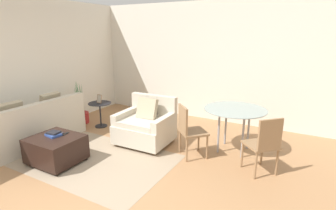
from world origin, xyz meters
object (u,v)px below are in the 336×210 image
Objects in this scene: tv_remote_primary at (60,134)px; picture_frame at (99,99)px; tv_remote_secondary at (65,134)px; dining_chair_near_right at (265,142)px; couch at (31,129)px; book_stack at (53,134)px; side_table at (100,110)px; dining_chair_near_left at (188,128)px; potted_plant at (81,112)px; ottoman at (56,149)px; armchair at (146,126)px; dining_table at (235,114)px.

picture_frame is at bearing 109.13° from tv_remote_primary.
dining_chair_near_right is (2.95, 1.05, 0.07)m from tv_remote_secondary.
book_stack is (0.97, -0.24, 0.17)m from couch.
couch is at bearing 174.60° from tv_remote_secondary.
picture_frame is at bearing 70.45° from couch.
side_table is 0.61× the size of dining_chair_near_left.
potted_plant reaches higher than tv_remote_primary.
ottoman is 3.25m from dining_chair_near_right.
ottoman is 0.25m from tv_remote_primary.
tv_remote_secondary is at bearing -123.56° from armchair.
ottoman is 1.96m from potted_plant.
couch is at bearing -161.39° from dining_chair_near_left.
ottoman is at bearing -54.54° from potted_plant.
picture_frame is (-0.52, 1.50, 0.20)m from tv_remote_primary.
ottoman is 5.03× the size of tv_remote_secondary.
book_stack is at bearing -13.76° from couch.
tv_remote_secondary is 0.17× the size of dining_chair_near_left.
ottoman is (1.04, -0.28, -0.06)m from couch.
dining_chair_near_left reaches higher than ottoman.
dining_chair_near_right is (3.55, -0.40, 0.13)m from side_table.
dining_chair_near_left is at bearing -9.82° from picture_frame.
tv_remote_primary is 1.60m from picture_frame.
couch is 3.79m from dining_table.
tv_remote_primary is 2.13m from dining_chair_near_left.
couch reaches higher than picture_frame.
dining_chair_near_right is at bearing -6.50° from picture_frame.
picture_frame is at bearing -176.10° from dining_table.
couch is 1.10m from tv_remote_secondary.
dining_table is at bearing 3.91° from side_table.
book_stack is at bearing -107.89° from tv_remote_primary.
book_stack is (-0.07, 0.04, 0.23)m from ottoman.
tv_remote_primary is 0.13× the size of potted_plant.
dining_table is (2.95, 0.20, 0.29)m from side_table.
armchair is 7.07× the size of tv_remote_primary.
dining_chair_near_left is (2.82, 0.95, 0.22)m from couch.
armchair is at bearing 56.44° from tv_remote_secondary.
tv_remote_primary is 1.58m from side_table.
book_stack is 1.37× the size of picture_frame.
tv_remote_secondary is at bearing 25.45° from tv_remote_primary.
book_stack is 0.24× the size of dining_table.
book_stack is 1.82× the size of tv_remote_primary.
potted_plant is (-1.07, 1.56, -0.22)m from book_stack.
ottoman is 0.27m from tv_remote_secondary.
tv_remote_secondary is 2.88m from dining_table.
tv_remote_secondary is 1.86m from potted_plant.
book_stack is 0.10m from tv_remote_primary.
potted_plant is 1.15× the size of dining_chair_near_left.
potted_plant is at bearing 172.72° from dining_chair_near_left.
potted_plant is 2.96m from dining_chair_near_left.
book_stack is at bearing -158.82° from dining_chair_near_right.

